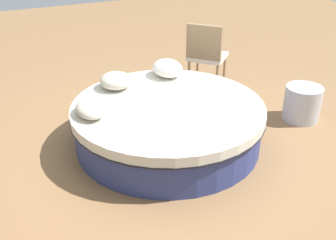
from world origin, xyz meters
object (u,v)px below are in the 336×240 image
object	(u,v)px
throw_pillow_0	(167,68)
throw_pillow_2	(90,109)
throw_pillow_1	(116,81)
patio_chair	(206,51)
round_bed	(168,123)
side_table	(302,103)

from	to	relation	value
throw_pillow_0	throw_pillow_2	size ratio (longest dim) A/B	1.00
throw_pillow_1	patio_chair	world-z (taller)	patio_chair
patio_chair	round_bed	bearing A→B (deg)	-86.54
throw_pillow_0	patio_chair	bearing A→B (deg)	-61.03
round_bed	patio_chair	distance (m)	1.77
throw_pillow_0	throw_pillow_1	distance (m)	0.73
round_bed	patio_chair	bearing A→B (deg)	-44.70
round_bed	throw_pillow_0	bearing A→B (deg)	-25.45
patio_chair	side_table	bearing A→B (deg)	-20.22
throw_pillow_2	side_table	distance (m)	2.69
throw_pillow_0	throw_pillow_1	world-z (taller)	throw_pillow_0
throw_pillow_2	throw_pillow_1	bearing A→B (deg)	-40.35
round_bed	throw_pillow_2	xyz separation A→B (m)	(0.12, 0.84, 0.31)
patio_chair	side_table	size ratio (longest dim) A/B	2.12
throw_pillow_0	side_table	size ratio (longest dim) A/B	0.97
side_table	round_bed	bearing A→B (deg)	83.14
throw_pillow_0	round_bed	bearing A→B (deg)	154.55
throw_pillow_0	side_table	bearing A→B (deg)	-124.15
round_bed	throw_pillow_1	size ratio (longest dim) A/B	5.42
throw_pillow_1	patio_chair	xyz separation A→B (m)	(0.55, -1.59, -0.03)
side_table	patio_chair	bearing A→B (deg)	21.62
side_table	throw_pillow_0	bearing A→B (deg)	55.85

